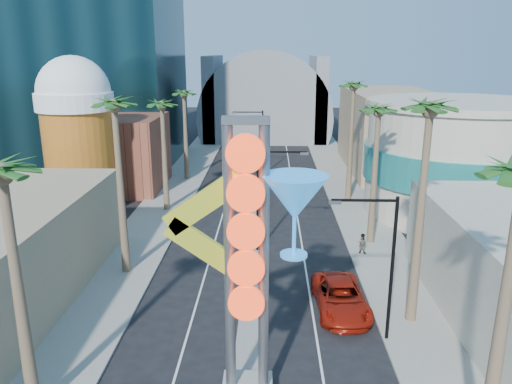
% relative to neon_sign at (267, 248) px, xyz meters
% --- Properties ---
extents(sidewalk_west, '(5.00, 100.00, 0.15)m').
position_rel_neon_sign_xyz_m(sidewalk_west, '(-10.32, 32.04, -7.23)').
color(sidewalk_west, gray).
rests_on(sidewalk_west, ground).
extents(sidewalk_east, '(5.00, 100.00, 0.15)m').
position_rel_neon_sign_xyz_m(sidewalk_east, '(8.68, 32.04, -7.23)').
color(sidewalk_east, gray).
rests_on(sidewalk_east, ground).
extents(median, '(1.60, 84.00, 0.15)m').
position_rel_neon_sign_xyz_m(median, '(-0.82, 35.04, -7.23)').
color(median, gray).
rests_on(median, ground).
extents(brick_filler_west, '(10.00, 10.00, 8.00)m').
position_rel_neon_sign_xyz_m(brick_filler_west, '(-16.82, 35.04, -3.31)').
color(brick_filler_west, brown).
rests_on(brick_filler_west, ground).
extents(filler_east, '(10.00, 20.00, 10.00)m').
position_rel_neon_sign_xyz_m(filler_east, '(15.18, 45.04, -2.31)').
color(filler_east, tan).
rests_on(filler_east, ground).
extents(beer_mug, '(7.00, 7.00, 14.50)m').
position_rel_neon_sign_xyz_m(beer_mug, '(-17.82, 27.04, 0.54)').
color(beer_mug, '#AA5216').
rests_on(beer_mug, ground).
extents(turquoise_building, '(16.60, 16.60, 10.60)m').
position_rel_neon_sign_xyz_m(turquoise_building, '(17.18, 27.04, -2.06)').
color(turquoise_building, '#AFAA94').
rests_on(turquoise_building, ground).
extents(canopy, '(22.00, 16.00, 22.00)m').
position_rel_neon_sign_xyz_m(canopy, '(-0.82, 69.04, -3.00)').
color(canopy, slate).
rests_on(canopy, ground).
extents(neon_sign, '(6.53, 2.60, 12.55)m').
position_rel_neon_sign_xyz_m(neon_sign, '(0.00, 0.00, 0.00)').
color(neon_sign, gray).
rests_on(neon_sign, ground).
extents(streetlight_0, '(3.79, 0.25, 8.00)m').
position_rel_neon_sign_xyz_m(streetlight_0, '(-0.27, 17.04, -2.43)').
color(streetlight_0, black).
rests_on(streetlight_0, ground).
extents(streetlight_1, '(3.79, 0.25, 8.00)m').
position_rel_neon_sign_xyz_m(streetlight_1, '(-1.36, 41.04, -2.43)').
color(streetlight_1, black).
rests_on(streetlight_1, ground).
extents(streetlight_2, '(3.45, 0.25, 8.00)m').
position_rel_neon_sign_xyz_m(streetlight_2, '(5.91, 5.04, -2.47)').
color(streetlight_2, black).
rests_on(streetlight_2, ground).
extents(palm_0, '(2.40, 2.40, 11.70)m').
position_rel_neon_sign_xyz_m(palm_0, '(-9.82, -0.96, 2.62)').
color(palm_0, brown).
rests_on(palm_0, ground).
extents(palm_1, '(2.40, 2.40, 12.70)m').
position_rel_neon_sign_xyz_m(palm_1, '(-9.82, 13.04, 3.52)').
color(palm_1, brown).
rests_on(palm_1, ground).
extents(palm_2, '(2.40, 2.40, 11.20)m').
position_rel_neon_sign_xyz_m(palm_2, '(-9.82, 27.04, 2.17)').
color(palm_2, brown).
rests_on(palm_2, ground).
extents(palm_3, '(2.40, 2.40, 11.20)m').
position_rel_neon_sign_xyz_m(palm_3, '(-9.82, 39.04, 2.17)').
color(palm_3, brown).
rests_on(palm_3, ground).
extents(palm_5, '(2.40, 2.40, 13.20)m').
position_rel_neon_sign_xyz_m(palm_5, '(8.18, 7.04, 3.96)').
color(palm_5, brown).
rests_on(palm_5, ground).
extents(palm_6, '(2.40, 2.40, 11.70)m').
position_rel_neon_sign_xyz_m(palm_6, '(8.18, 19.04, 2.62)').
color(palm_6, brown).
rests_on(palm_6, ground).
extents(palm_7, '(2.40, 2.40, 12.70)m').
position_rel_neon_sign_xyz_m(palm_7, '(8.18, 31.04, 3.52)').
color(palm_7, brown).
rests_on(palm_7, ground).
extents(red_pickup, '(3.16, 6.34, 1.72)m').
position_rel_neon_sign_xyz_m(red_pickup, '(4.33, 8.15, -6.45)').
color(red_pickup, '#A51B0C').
rests_on(red_pickup, ground).
extents(pedestrian_b, '(0.93, 0.86, 1.53)m').
position_rel_neon_sign_xyz_m(pedestrian_b, '(7.08, 16.67, -6.39)').
color(pedestrian_b, gray).
rests_on(pedestrian_b, sidewalk_east).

